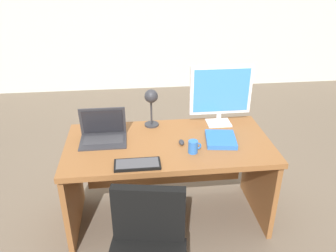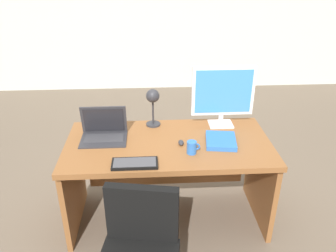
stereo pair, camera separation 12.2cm
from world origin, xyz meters
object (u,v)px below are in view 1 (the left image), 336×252
book (221,139)px  coffee_mug (193,147)px  desk_lamp (151,101)px  monitor (221,92)px  keyboard (137,164)px  mouse (181,142)px  laptop (103,130)px  desk (168,161)px

book → coffee_mug: coffee_mug is taller
desk_lamp → book: size_ratio=1.13×
monitor → book: (-0.06, -0.31, -0.27)m
keyboard → mouse: 0.43m
monitor → laptop: size_ratio=1.44×
desk → laptop: size_ratio=4.46×
monitor → laptop: (-0.96, -0.16, -0.22)m
laptop → coffee_mug: laptop is taller
monitor → desk_lamp: (-0.57, 0.01, -0.06)m
laptop → book: size_ratio=1.20×
laptop → keyboard: bearing=-59.2°
desk → desk_lamp: bearing=114.8°
monitor → book: size_ratio=1.74×
desk → mouse: 0.25m
laptop → keyboard: 0.49m
desk_lamp → coffee_mug: size_ratio=3.40×
mouse → desk_lamp: 0.44m
keyboard → coffee_mug: bearing=17.6°
monitor → mouse: (-0.37, -0.32, -0.28)m
monitor → book: 0.42m
monitor → mouse: monitor is taller
desk → monitor: bearing=26.5°
book → coffee_mug: 0.28m
book → mouse: bearing=-178.5°
laptop → coffee_mug: 0.72m
laptop → book: 0.92m
desk → mouse: size_ratio=21.72×
monitor → book: monitor is taller
monitor → keyboard: (-0.71, -0.58, -0.28)m
desk → keyboard: bearing=-125.8°
desk_lamp → desk: bearing=-65.2°
desk → coffee_mug: size_ratio=16.20×
keyboard → desk: bearing=54.2°
book → laptop: bearing=170.4°
laptop → mouse: (0.59, -0.16, -0.06)m
monitor → keyboard: bearing=-141.0°
desk → coffee_mug: coffee_mug is taller
desk → book: (0.40, -0.08, 0.22)m
mouse → desk_lamp: desk_lamp is taller
monitor → mouse: size_ratio=7.04×
desk → desk_lamp: desk_lamp is taller
laptop → coffee_mug: (0.66, -0.29, -0.03)m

